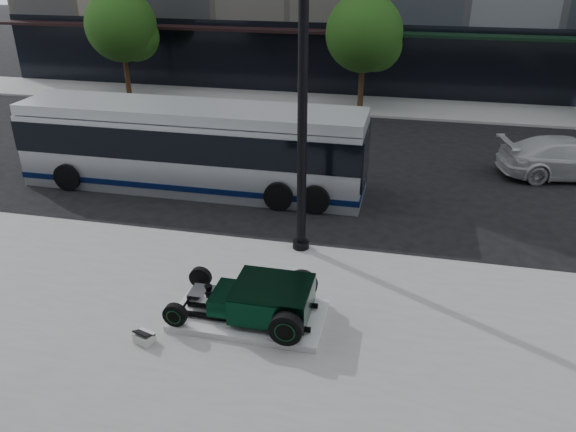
% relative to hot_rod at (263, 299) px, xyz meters
% --- Properties ---
extents(ground, '(120.00, 120.00, 0.00)m').
position_rel_hot_rod_xyz_m(ground, '(-0.77, 5.73, -0.70)').
color(ground, black).
rests_on(ground, ground).
extents(sidewalk_far, '(70.00, 4.00, 0.12)m').
position_rel_hot_rod_xyz_m(sidewalk_far, '(-0.77, 19.73, -0.64)').
color(sidewalk_far, gray).
rests_on(sidewalk_far, ground).
extents(street_trees, '(29.80, 3.80, 5.70)m').
position_rel_hot_rod_xyz_m(street_trees, '(0.38, 18.80, 3.07)').
color(street_trees, black).
rests_on(street_trees, sidewalk_far).
extents(display_plinth, '(3.40, 1.80, 0.15)m').
position_rel_hot_rod_xyz_m(display_plinth, '(-0.33, -0.00, -0.50)').
color(display_plinth, silver).
rests_on(display_plinth, sidewalk_near).
extents(hot_rod, '(3.22, 2.00, 0.81)m').
position_rel_hot_rod_xyz_m(hot_rod, '(0.00, 0.00, 0.00)').
color(hot_rod, black).
rests_on(hot_rod, display_plinth).
extents(info_plaque, '(0.47, 0.40, 0.31)m').
position_rel_hot_rod_xyz_m(info_plaque, '(-2.30, -1.31, -0.45)').
color(info_plaque, silver).
rests_on(info_plaque, sidewalk_near).
extents(lamppost, '(0.46, 0.46, 8.39)m').
position_rel_hot_rod_xyz_m(lamppost, '(0.16, 3.53, 3.30)').
color(lamppost, black).
rests_on(lamppost, sidewalk_near).
extents(transit_bus, '(12.12, 2.88, 2.92)m').
position_rel_hot_rod_xyz_m(transit_bus, '(-4.48, 7.39, 0.79)').
color(transit_bus, '#B7BCC2').
rests_on(transit_bus, ground).
extents(white_sedan, '(5.33, 3.01, 1.46)m').
position_rel_hot_rod_xyz_m(white_sedan, '(8.69, 11.26, 0.03)').
color(white_sedan, silver).
rests_on(white_sedan, ground).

